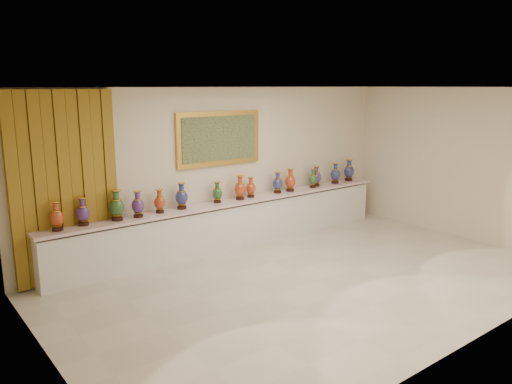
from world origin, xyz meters
TOP-DOWN VIEW (x-y plane):
  - ground at (0.00, 0.00)m, footprint 8.00×8.00m
  - room at (-2.57, 2.44)m, footprint 8.00×8.00m
  - counter at (0.00, 2.27)m, footprint 7.28×0.48m
  - vase_0 at (-3.24, 2.23)m, footprint 0.26×0.26m
  - vase_1 at (-2.83, 2.29)m, footprint 0.21×0.21m
  - vase_2 at (-2.30, 2.24)m, footprint 0.25×0.25m
  - vase_3 at (-1.95, 2.22)m, footprint 0.25×0.25m
  - vase_4 at (-1.53, 2.27)m, footprint 0.19×0.19m
  - vase_5 at (-1.10, 2.28)m, footprint 0.27×0.27m
  - vase_6 at (-0.35, 2.29)m, footprint 0.19×0.19m
  - vase_7 at (0.14, 2.24)m, footprint 0.28×0.28m
  - vase_8 at (0.42, 2.28)m, footprint 0.23×0.23m
  - vase_9 at (1.09, 2.26)m, footprint 0.22×0.22m
  - vase_10 at (1.40, 2.22)m, footprint 0.27×0.27m
  - vase_11 at (2.03, 2.21)m, footprint 0.19×0.19m
  - vase_12 at (2.20, 2.28)m, footprint 0.26×0.26m
  - vase_13 at (2.75, 2.25)m, footprint 0.24×0.24m
  - vase_14 at (3.23, 2.28)m, footprint 0.29×0.29m
  - label_card at (-1.75, 2.13)m, footprint 0.10×0.06m

SIDE VIEW (x-z plane):
  - ground at x=0.00m, z-range 0.00..0.00m
  - counter at x=0.00m, z-range -0.01..0.89m
  - label_card at x=-1.75m, z-range 0.90..0.90m
  - vase_6 at x=-0.35m, z-range 0.88..1.28m
  - vase_8 at x=0.42m, z-range 0.88..1.28m
  - vase_11 at x=2.03m, z-range 0.88..1.28m
  - vase_4 at x=-1.53m, z-range 0.88..1.29m
  - vase_9 at x=1.09m, z-range 0.88..1.31m
  - vase_12 at x=2.20m, z-range 0.88..1.32m
  - vase_3 at x=-1.95m, z-range 0.88..1.32m
  - vase_1 at x=-2.83m, z-range 0.88..1.33m
  - vase_0 at x=-3.24m, z-range 0.88..1.33m
  - vase_13 at x=2.75m, z-range 0.88..1.33m
  - vase_7 at x=0.14m, z-range 0.88..1.34m
  - vase_5 at x=-1.10m, z-range 0.88..1.35m
  - vase_10 at x=1.40m, z-range 0.88..1.35m
  - vase_14 at x=3.23m, z-range 0.87..1.37m
  - vase_2 at x=-2.30m, z-range 0.87..1.38m
  - room at x=-2.57m, z-range -2.41..5.59m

